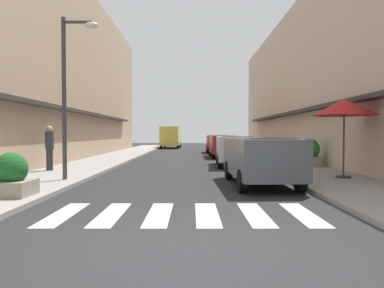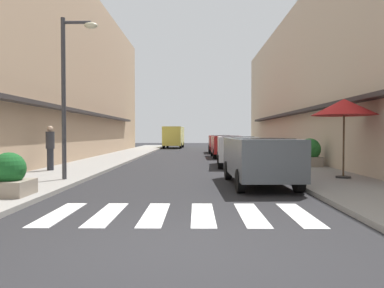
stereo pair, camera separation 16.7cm
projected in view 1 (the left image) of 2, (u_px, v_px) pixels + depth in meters
ground_plane at (189, 162)px, 20.46m from camera, size 84.47×84.47×0.00m
sidewalk_left at (103, 161)px, 20.47m from camera, size 2.91×53.75×0.12m
sidewalk_right at (276, 161)px, 20.45m from camera, size 2.91×53.75×0.12m
building_row_left at (38, 69)px, 21.24m from camera, size 5.50×36.56×10.71m
building_row_right at (341, 80)px, 21.23m from camera, size 5.50×36.56×9.36m
crosswalk at (184, 214)px, 7.28m from camera, size 5.20×2.20×0.01m
parked_car_near at (261, 156)px, 11.37m from camera, size 1.91×4.38×1.47m
parked_car_mid at (236, 148)px, 17.99m from camera, size 1.95×4.07×1.47m
parked_car_far at (224, 144)px, 24.73m from camera, size 1.85×4.46×1.47m
parked_car_distant at (218, 142)px, 30.58m from camera, size 1.85×4.18×1.47m
delivery_van at (172, 135)px, 40.72m from camera, size 2.16×5.46×2.37m
street_lamp at (71, 80)px, 11.83m from camera, size 1.19×0.28×5.21m
cafe_umbrella at (345, 108)px, 12.31m from camera, size 2.13×2.13×2.64m
planter_corner at (12, 177)px, 8.77m from camera, size 0.97×0.97×1.04m
planter_midblock at (309, 153)px, 16.72m from camera, size 0.98×0.98×1.27m
pedestrian_walking_near at (50, 147)px, 14.80m from camera, size 0.34×0.34×1.80m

